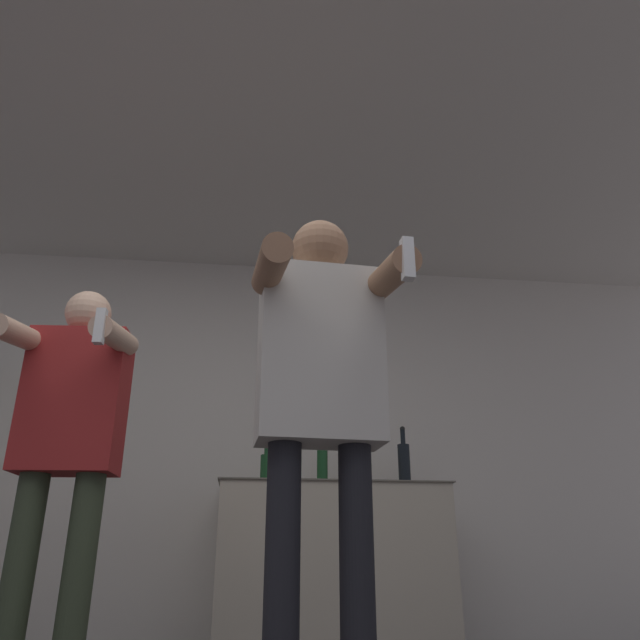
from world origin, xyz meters
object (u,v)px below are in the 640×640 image
(person_woman_foreground, at_px, (321,380))
(bottle_brown_liquor, at_px, (404,463))
(bottle_red_label, at_px, (358,465))
(person_man_side, at_px, (69,431))
(bottle_dark_rum, at_px, (266,467))
(bottle_clear_vodka, at_px, (322,462))

(person_woman_foreground, bearing_deg, bottle_brown_liquor, 67.83)
(bottle_red_label, distance_m, person_man_side, 1.82)
(bottle_brown_liquor, xyz_separation_m, bottle_dark_rum, (-0.85, 0.00, -0.04))
(bottle_brown_liquor, height_order, bottle_red_label, bottle_brown_liquor)
(bottle_dark_rum, height_order, bottle_red_label, bottle_red_label)
(bottle_clear_vodka, bearing_deg, bottle_red_label, -0.00)
(person_man_side, bearing_deg, bottle_dark_rum, 52.73)
(person_man_side, bearing_deg, person_woman_foreground, -33.57)
(person_woman_foreground, bearing_deg, bottle_dark_rum, 93.94)
(person_man_side, bearing_deg, bottle_red_label, 38.56)
(person_woman_foreground, bearing_deg, bottle_red_label, 76.29)
(bottle_red_label, relative_size, person_woman_foreground, 0.19)
(bottle_red_label, distance_m, person_woman_foreground, 1.84)
(person_woman_foreground, relative_size, person_man_side, 1.03)
(bottle_brown_liquor, bearing_deg, person_man_side, -146.52)
(bottle_brown_liquor, bearing_deg, person_woman_foreground, -112.17)
(bottle_clear_vodka, bearing_deg, bottle_brown_liquor, -0.00)
(bottle_brown_liquor, distance_m, bottle_dark_rum, 0.85)
(bottle_brown_liquor, relative_size, person_man_side, 0.22)
(bottle_brown_liquor, distance_m, bottle_clear_vodka, 0.51)
(bottle_brown_liquor, bearing_deg, bottle_red_label, 180.00)
(bottle_dark_rum, bearing_deg, bottle_red_label, 0.00)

